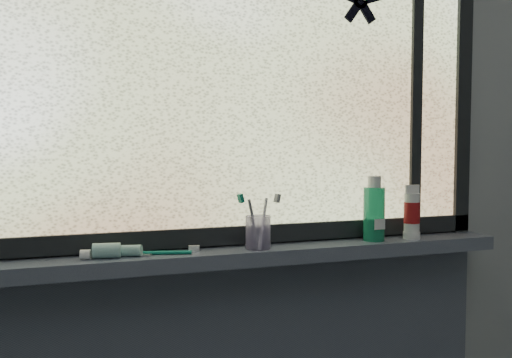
{
  "coord_description": "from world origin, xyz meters",
  "views": [
    {
      "loc": [
        -0.45,
        -0.23,
        1.31
      ],
      "look_at": [
        -0.0,
        1.05,
        1.22
      ],
      "focal_mm": 40.0,
      "sensor_mm": 36.0,
      "label": 1
    }
  ],
  "objects": [
    {
      "name": "cream_tube",
      "position": [
        0.55,
        1.21,
        1.11
      ],
      "size": [
        0.06,
        0.06,
        0.12
      ],
      "primitive_type": "cylinder",
      "rotation": [
        0.0,
        0.0,
        0.43
      ],
      "color": "silver",
      "rests_on": "windowsill"
    },
    {
      "name": "frame_right",
      "position": [
        0.78,
        1.28,
        1.53
      ],
      "size": [
        0.05,
        0.03,
        1.1
      ],
      "primitive_type": "cube",
      "color": "black",
      "rests_on": "wall_back"
    },
    {
      "name": "starfish_sticker",
      "position": [
        0.4,
        1.27,
        1.72
      ],
      "size": [
        0.15,
        0.02,
        0.15
      ],
      "primitive_type": null,
      "color": "black",
      "rests_on": "window_pane"
    },
    {
      "name": "windowsill",
      "position": [
        0.0,
        1.23,
        1.0
      ],
      "size": [
        1.62,
        0.14,
        0.04
      ],
      "primitive_type": "cube",
      "color": "#4D5567",
      "rests_on": "wall_back"
    },
    {
      "name": "toothbrush_cup",
      "position": [
        0.06,
        1.21,
        1.06
      ],
      "size": [
        0.09,
        0.09,
        0.09
      ],
      "primitive_type": "cylinder",
      "rotation": [
        0.0,
        0.0,
        0.31
      ],
      "color": "#B9A9E0",
      "rests_on": "windowsill"
    },
    {
      "name": "window_pane",
      "position": [
        0.0,
        1.28,
        1.53
      ],
      "size": [
        1.5,
        0.01,
        1.0
      ],
      "primitive_type": "cube",
      "color": "silver",
      "rests_on": "wall_back"
    },
    {
      "name": "wall_back",
      "position": [
        0.0,
        1.3,
        1.25
      ],
      "size": [
        3.0,
        0.01,
        2.5
      ],
      "primitive_type": "cube",
      "color": "#9EA3A8",
      "rests_on": "ground"
    },
    {
      "name": "mouthwash_bottle",
      "position": [
        0.43,
        1.22,
        1.11
      ],
      "size": [
        0.07,
        0.07,
        0.16
      ],
      "primitive_type": "cylinder",
      "rotation": [
        0.0,
        0.0,
        -0.08
      ],
      "color": "#1FA370",
      "rests_on": "windowsill"
    },
    {
      "name": "frame_mullion",
      "position": [
        0.6,
        1.28,
        1.53
      ],
      "size": [
        0.03,
        0.03,
        1.0
      ],
      "primitive_type": "cube",
      "color": "black",
      "rests_on": "wall_back"
    },
    {
      "name": "toothbrush_lying",
      "position": [
        -0.22,
        1.22,
        1.03
      ],
      "size": [
        0.23,
        0.08,
        0.02
      ],
      "primitive_type": null,
      "rotation": [
        0.0,
        0.0,
        -0.27
      ],
      "color": "#0D7D63",
      "rests_on": "windowsill"
    },
    {
      "name": "frame_bottom",
      "position": [
        0.0,
        1.28,
        1.05
      ],
      "size": [
        1.6,
        0.03,
        0.05
      ],
      "primitive_type": "cube",
      "color": "black",
      "rests_on": "windowsill"
    },
    {
      "name": "toothpaste_tube",
      "position": [
        -0.31,
        1.21,
        1.04
      ],
      "size": [
        0.22,
        0.09,
        0.04
      ],
      "primitive_type": null,
      "rotation": [
        0.0,
        0.0,
        -0.24
      ],
      "color": "white",
      "rests_on": "windowsill"
    }
  ]
}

